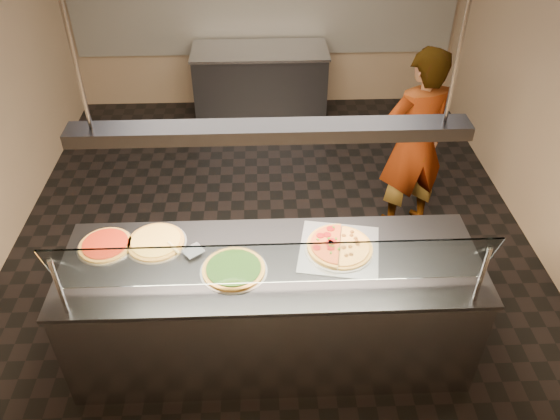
{
  "coord_description": "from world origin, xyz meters",
  "views": [
    {
      "loc": [
        -0.08,
        -4.02,
        3.5
      ],
      "look_at": [
        0.04,
        -0.83,
        1.02
      ],
      "focal_mm": 35.0,
      "sensor_mm": 36.0,
      "label": 1
    }
  ],
  "objects_px": {
    "pizza_spinach": "(234,268)",
    "pizza_tomato": "(106,244)",
    "perforated_tray": "(339,248)",
    "sneeze_guard": "(273,265)",
    "half_pizza_pepperoni": "(324,246)",
    "half_pizza_sausage": "(355,246)",
    "pizza_cheese": "(156,241)",
    "serving_counter": "(272,308)",
    "worker": "(414,144)",
    "heat_lamp_housing": "(270,131)",
    "pizza_spatula": "(182,249)",
    "prep_table": "(260,84)"
  },
  "relations": [
    {
      "from": "pizza_spinach",
      "to": "pizza_tomato",
      "type": "height_order",
      "value": "pizza_spinach"
    },
    {
      "from": "perforated_tray",
      "to": "pizza_tomato",
      "type": "relative_size",
      "value": 1.62
    },
    {
      "from": "pizza_tomato",
      "to": "pizza_spinach",
      "type": "bearing_deg",
      "value": -17.15
    },
    {
      "from": "sneeze_guard",
      "to": "pizza_spinach",
      "type": "relative_size",
      "value": 5.85
    },
    {
      "from": "sneeze_guard",
      "to": "half_pizza_pepperoni",
      "type": "distance_m",
      "value": 0.64
    },
    {
      "from": "half_pizza_sausage",
      "to": "pizza_cheese",
      "type": "distance_m",
      "value": 1.41
    },
    {
      "from": "serving_counter",
      "to": "worker",
      "type": "distance_m",
      "value": 2.09
    },
    {
      "from": "heat_lamp_housing",
      "to": "sneeze_guard",
      "type": "bearing_deg",
      "value": -90.0
    },
    {
      "from": "pizza_tomato",
      "to": "half_pizza_sausage",
      "type": "bearing_deg",
      "value": -3.12
    },
    {
      "from": "half_pizza_sausage",
      "to": "pizza_cheese",
      "type": "height_order",
      "value": "half_pizza_sausage"
    },
    {
      "from": "sneeze_guard",
      "to": "heat_lamp_housing",
      "type": "xyz_separation_m",
      "value": [
        -0.0,
        0.34,
        0.72
      ]
    },
    {
      "from": "serving_counter",
      "to": "half_pizza_pepperoni",
      "type": "distance_m",
      "value": 0.63
    },
    {
      "from": "perforated_tray",
      "to": "pizza_spatula",
      "type": "height_order",
      "value": "pizza_spatula"
    },
    {
      "from": "half_pizza_sausage",
      "to": "pizza_cheese",
      "type": "xyz_separation_m",
      "value": [
        -1.41,
        0.11,
        -0.01
      ]
    },
    {
      "from": "pizza_cheese",
      "to": "worker",
      "type": "height_order",
      "value": "worker"
    },
    {
      "from": "prep_table",
      "to": "heat_lamp_housing",
      "type": "distance_m",
      "value": 4.11
    },
    {
      "from": "half_pizza_pepperoni",
      "to": "pizza_spinach",
      "type": "bearing_deg",
      "value": -163.49
    },
    {
      "from": "prep_table",
      "to": "perforated_tray",
      "type": "bearing_deg",
      "value": -82.05
    },
    {
      "from": "half_pizza_sausage",
      "to": "prep_table",
      "type": "height_order",
      "value": "half_pizza_sausage"
    },
    {
      "from": "half_pizza_sausage",
      "to": "pizza_spinach",
      "type": "height_order",
      "value": "half_pizza_sausage"
    },
    {
      "from": "sneeze_guard",
      "to": "pizza_tomato",
      "type": "distance_m",
      "value": 1.32
    },
    {
      "from": "pizza_cheese",
      "to": "heat_lamp_housing",
      "type": "distance_m",
      "value": 1.32
    },
    {
      "from": "pizza_cheese",
      "to": "half_pizza_sausage",
      "type": "bearing_deg",
      "value": -4.64
    },
    {
      "from": "sneeze_guard",
      "to": "half_pizza_pepperoni",
      "type": "bearing_deg",
      "value": 51.05
    },
    {
      "from": "pizza_spinach",
      "to": "half_pizza_sausage",
      "type": "bearing_deg",
      "value": 12.4
    },
    {
      "from": "prep_table",
      "to": "heat_lamp_housing",
      "type": "xyz_separation_m",
      "value": [
        0.04,
        -3.84,
        1.48
      ]
    },
    {
      "from": "half_pizza_sausage",
      "to": "heat_lamp_housing",
      "type": "xyz_separation_m",
      "value": [
        -0.59,
        -0.11,
        0.99
      ]
    },
    {
      "from": "pizza_spinach",
      "to": "sneeze_guard",
      "type": "bearing_deg",
      "value": -46.7
    },
    {
      "from": "half_pizza_pepperoni",
      "to": "pizza_tomato",
      "type": "distance_m",
      "value": 1.54
    },
    {
      "from": "pizza_spinach",
      "to": "heat_lamp_housing",
      "type": "bearing_deg",
      "value": 15.55
    },
    {
      "from": "serving_counter",
      "to": "pizza_spatula",
      "type": "bearing_deg",
      "value": 168.36
    },
    {
      "from": "half_pizza_pepperoni",
      "to": "pizza_spinach",
      "type": "relative_size",
      "value": 1.07
    },
    {
      "from": "pizza_cheese",
      "to": "prep_table",
      "type": "relative_size",
      "value": 0.25
    },
    {
      "from": "pizza_spatula",
      "to": "heat_lamp_housing",
      "type": "height_order",
      "value": "heat_lamp_housing"
    },
    {
      "from": "pizza_spinach",
      "to": "worker",
      "type": "relative_size",
      "value": 0.25
    },
    {
      "from": "sneeze_guard",
      "to": "half_pizza_pepperoni",
      "type": "height_order",
      "value": "sneeze_guard"
    },
    {
      "from": "serving_counter",
      "to": "perforated_tray",
      "type": "bearing_deg",
      "value": 13.24
    },
    {
      "from": "half_pizza_sausage",
      "to": "heat_lamp_housing",
      "type": "relative_size",
      "value": 0.21
    },
    {
      "from": "sneeze_guard",
      "to": "pizza_spatula",
      "type": "bearing_deg",
      "value": 142.85
    },
    {
      "from": "heat_lamp_housing",
      "to": "serving_counter",
      "type": "bearing_deg",
      "value": 0.0
    },
    {
      "from": "pizza_spinach",
      "to": "pizza_spatula",
      "type": "height_order",
      "value": "pizza_spatula"
    },
    {
      "from": "half_pizza_pepperoni",
      "to": "pizza_spatula",
      "type": "relative_size",
      "value": 1.76
    },
    {
      "from": "serving_counter",
      "to": "pizza_spatula",
      "type": "height_order",
      "value": "pizza_spatula"
    },
    {
      "from": "sneeze_guard",
      "to": "pizza_tomato",
      "type": "height_order",
      "value": "sneeze_guard"
    },
    {
      "from": "half_pizza_pepperoni",
      "to": "half_pizza_sausage",
      "type": "relative_size",
      "value": 1.0
    },
    {
      "from": "pizza_tomato",
      "to": "pizza_spatula",
      "type": "height_order",
      "value": "pizza_spatula"
    },
    {
      "from": "serving_counter",
      "to": "heat_lamp_housing",
      "type": "distance_m",
      "value": 1.48
    },
    {
      "from": "perforated_tray",
      "to": "prep_table",
      "type": "bearing_deg",
      "value": 97.95
    },
    {
      "from": "half_pizza_sausage",
      "to": "pizza_tomato",
      "type": "relative_size",
      "value": 1.23
    },
    {
      "from": "pizza_cheese",
      "to": "pizza_spinach",
      "type": "bearing_deg",
      "value": -28.16
    }
  ]
}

